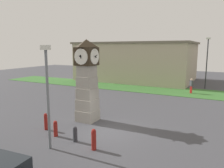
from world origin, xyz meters
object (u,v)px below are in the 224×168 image
at_px(clock_tower, 87,81).
at_px(bollard_far_row, 56,128).
at_px(street_lamp_far_side, 48,90).
at_px(pedestrian_crossing_lot, 191,85).
at_px(bollard_near_tower, 94,139).
at_px(bollard_mid_row, 75,134).
at_px(street_lamp_near_road, 207,60).
at_px(bollard_end_row, 46,121).

xyz_separation_m(clock_tower, bollard_far_row, (-0.11, -3.32, -2.49)).
distance_m(clock_tower, street_lamp_far_side, 4.79).
bearing_deg(pedestrian_crossing_lot, street_lamp_far_side, -104.23).
relative_size(bollard_near_tower, bollard_mid_row, 1.26).
bearing_deg(bollard_near_tower, pedestrian_crossing_lot, 81.80).
relative_size(bollard_near_tower, street_lamp_near_road, 0.17).
bearing_deg(pedestrian_crossing_lot, bollard_near_tower, -98.20).
bearing_deg(street_lamp_near_road, bollard_mid_row, -103.76).
distance_m(bollard_mid_row, bollard_end_row, 2.88).
distance_m(bollard_far_row, street_lamp_near_road, 22.45).
xyz_separation_m(bollard_near_tower, street_lamp_near_road, (3.72, 21.63, 3.22)).
bearing_deg(bollard_mid_row, street_lamp_far_side, -116.71).
bearing_deg(clock_tower, bollard_near_tower, -52.57).
height_order(bollard_far_row, street_lamp_near_road, street_lamp_near_road).
bearing_deg(bollard_far_row, bollard_end_row, 157.53).
relative_size(clock_tower, bollard_near_tower, 5.12).
height_order(clock_tower, bollard_near_tower, clock_tower).
relative_size(clock_tower, bollard_far_row, 6.04).
bearing_deg(bollard_far_row, pedestrian_crossing_lot, 71.98).
relative_size(bollard_near_tower, bollard_end_row, 1.03).
xyz_separation_m(bollard_end_row, pedestrian_crossing_lot, (6.81, 16.43, 0.47)).
height_order(bollard_near_tower, street_lamp_far_side, street_lamp_far_side).
bearing_deg(pedestrian_crossing_lot, bollard_far_row, -108.02).
relative_size(clock_tower, pedestrian_crossing_lot, 3.30).
relative_size(clock_tower, bollard_end_row, 5.29).
bearing_deg(clock_tower, bollard_far_row, -91.89).
distance_m(bollard_far_row, street_lamp_far_side, 3.16).
bearing_deg(bollard_near_tower, bollard_end_row, 166.94).
xyz_separation_m(bollard_near_tower, bollard_mid_row, (-1.48, 0.38, -0.12)).
bearing_deg(clock_tower, bollard_end_row, -116.63).
xyz_separation_m(pedestrian_crossing_lot, street_lamp_far_side, (-4.66, -18.36, 2.16)).
relative_size(bollard_far_row, bollard_end_row, 0.88).
height_order(bollard_near_tower, bollard_mid_row, bollard_near_tower).
bearing_deg(pedestrian_crossing_lot, street_lamp_near_road, 73.93).
height_order(clock_tower, bollard_end_row, clock_tower).
distance_m(bollard_near_tower, street_lamp_far_side, 3.50).
xyz_separation_m(street_lamp_near_road, street_lamp_far_side, (-5.87, -22.56, -0.61)).
bearing_deg(bollard_end_row, street_lamp_near_road, 68.76).
bearing_deg(pedestrian_crossing_lot, bollard_end_row, -112.50).
bearing_deg(street_lamp_near_road, street_lamp_far_side, -104.57).
relative_size(bollard_far_row, street_lamp_near_road, 0.15).
bearing_deg(bollard_near_tower, street_lamp_far_side, -156.36).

